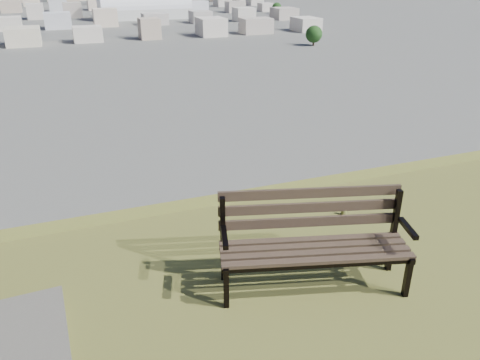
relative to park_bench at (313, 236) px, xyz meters
name	(u,v)px	position (x,y,z in m)	size (l,w,h in m)	color
park_bench	(313,236)	(0.00, 0.00, 0.00)	(1.87, 1.02, 0.93)	#453727
arena	(145,9)	(46.87, 279.69, -20.54)	(50.53, 22.11, 21.17)	silver
city_blocks	(53,1)	(-1.34, 392.32, -22.03)	(395.00, 361.00, 7.00)	beige
city_trees	(6,8)	(-27.73, 316.88, -20.69)	(406.52, 387.20, 9.98)	#36291B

